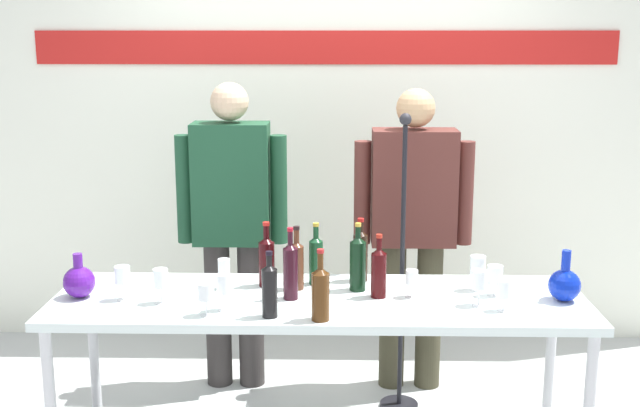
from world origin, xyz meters
The scene contains 26 objects.
back_wall centered at (0.00, 1.50, 1.50)m, with size 5.02×0.11×3.00m.
display_table centered at (0.00, 0.00, 0.70)m, with size 2.41×0.71×0.76m.
decanter_blue_left centered at (-1.08, -0.02, 0.83)m, with size 0.14×0.14×0.20m.
decanter_blue_right centered at (1.09, -0.02, 0.84)m, with size 0.14×0.14×0.23m.
presenter_left centered at (-0.49, 0.72, 0.96)m, with size 0.60×0.22×1.68m.
presenter_right centered at (0.49, 0.72, 0.95)m, with size 0.63×0.22×1.65m.
wine_bottle_0 centered at (-0.02, 0.20, 0.89)m, with size 0.07×0.07×0.30m.
wine_bottle_1 centered at (-0.13, -0.02, 0.90)m, with size 0.07×0.07×0.33m.
wine_bottle_2 centered at (-0.25, 0.16, 0.89)m, with size 0.08×0.08×0.31m.
wine_bottle_3 centered at (0.27, 0.01, 0.88)m, with size 0.07×0.07×0.29m.
wine_bottle_4 centered at (0.19, 0.25, 0.89)m, with size 0.07×0.07×0.31m.
wine_bottle_5 centered at (0.01, -0.28, 0.88)m, with size 0.08×0.08×0.31m.
wine_bottle_6 centered at (-0.11, 0.12, 0.88)m, with size 0.07×0.07×0.30m.
wine_bottle_7 centered at (-0.20, -0.25, 0.88)m, with size 0.07×0.07×0.29m.
wine_bottle_8 centered at (0.18, 0.11, 0.90)m, with size 0.08×0.08×0.32m.
wine_glass_left_0 centered at (-0.45, 0.11, 0.86)m, with size 0.06×0.06×0.14m.
wine_glass_left_1 centered at (-0.88, -0.05, 0.87)m, with size 0.07×0.07×0.16m.
wine_glass_left_2 centered at (-0.47, -0.24, 0.86)m, with size 0.07×0.07×0.14m.
wine_glass_left_3 centered at (-0.41, -0.18, 0.87)m, with size 0.06×0.06×0.16m.
wine_glass_left_4 centered at (-0.70, -0.09, 0.87)m, with size 0.07×0.07×0.16m.
wine_glass_right_0 centered at (0.80, -0.16, 0.85)m, with size 0.06×0.06×0.14m.
wine_glass_right_1 centered at (0.73, 0.12, 0.88)m, with size 0.07×0.07×0.16m.
wine_glass_right_2 centered at (0.70, -0.09, 0.87)m, with size 0.07×0.07×0.16m.
wine_glass_right_3 centered at (0.42, 0.01, 0.85)m, with size 0.06×0.06×0.13m.
wine_glass_right_4 centered at (0.80, 0.04, 0.86)m, with size 0.07×0.07×0.14m.
microphone_stand centered at (0.41, 0.45, 0.52)m, with size 0.20×0.20×1.55m.
Camera 1 is at (0.08, -3.38, 1.93)m, focal length 44.05 mm.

